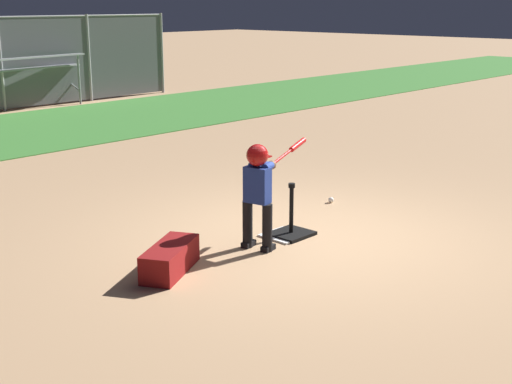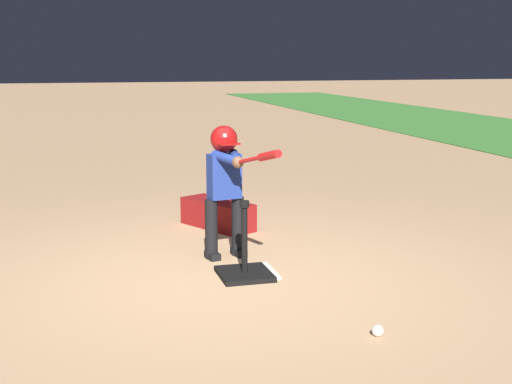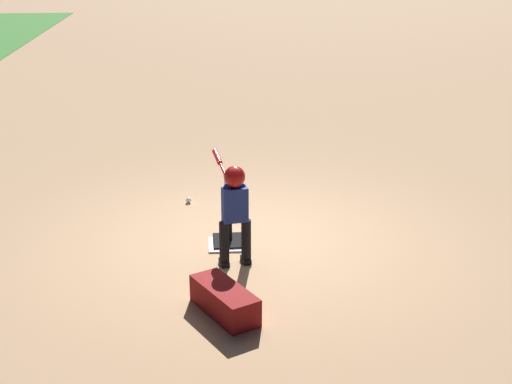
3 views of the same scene
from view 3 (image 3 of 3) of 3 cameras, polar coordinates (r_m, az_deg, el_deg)
The scene contains 6 objects.
ground_plane at distance 8.69m, azimuth -0.72°, elevation -3.73°, with size 90.00×90.00×0.00m, color tan.
home_plate at distance 8.50m, azimuth -2.33°, elevation -4.22°, with size 0.44×0.44×0.02m, color white.
batting_tee at distance 8.54m, azimuth -2.08°, elevation -3.61°, with size 0.45×0.41×0.62m.
batter_child at distance 7.78m, azimuth -1.78°, elevation -0.80°, with size 1.13×0.40×1.15m.
baseball at distance 9.87m, azimuth -5.42°, elevation -0.65°, with size 0.07×0.07×0.07m, color white.
equipment_bag at distance 6.99m, azimuth -2.54°, elevation -8.64°, with size 0.84×0.32×0.28m, color maroon.
Camera 3 is at (-7.95, 0.58, 3.46)m, focal length 50.00 mm.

